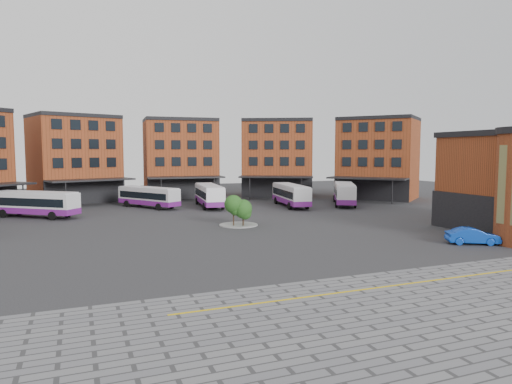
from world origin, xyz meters
name	(u,v)px	position (x,y,z in m)	size (l,w,h in m)	color
ground	(262,247)	(0.00, 0.00, 0.00)	(160.00, 160.00, 0.00)	#28282B
paving_zone	(486,336)	(2.00, -22.00, 0.01)	(50.00, 22.00, 0.02)	slate
yellow_line	(378,288)	(2.00, -14.00, 0.03)	(26.00, 0.15, 0.02)	gold
main_building	(145,159)	(-4.77, 38.25, 7.23)	(94.14, 42.48, 14.60)	brown
tree_island	(240,209)	(2.10, 11.66, 1.89)	(4.40, 4.40, 3.59)	gray
bus_b	(35,203)	(-20.19, 27.56, 1.81)	(11.03, 9.51, 3.35)	silver
bus_c	(149,197)	(-5.09, 32.71, 1.70)	(8.16, 10.72, 3.13)	silver
bus_d	(209,195)	(3.73, 30.47, 1.83)	(4.06, 12.22, 3.38)	white
bus_e	(291,195)	(15.66, 26.47, 1.83)	(4.60, 12.27, 3.38)	silver
bus_f	(344,193)	(24.52, 25.22, 1.89)	(8.52, 12.18, 3.49)	silver
blue_car	(473,236)	(18.35, -5.92, 0.75)	(1.59, 4.57, 1.50)	#0D3DB3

